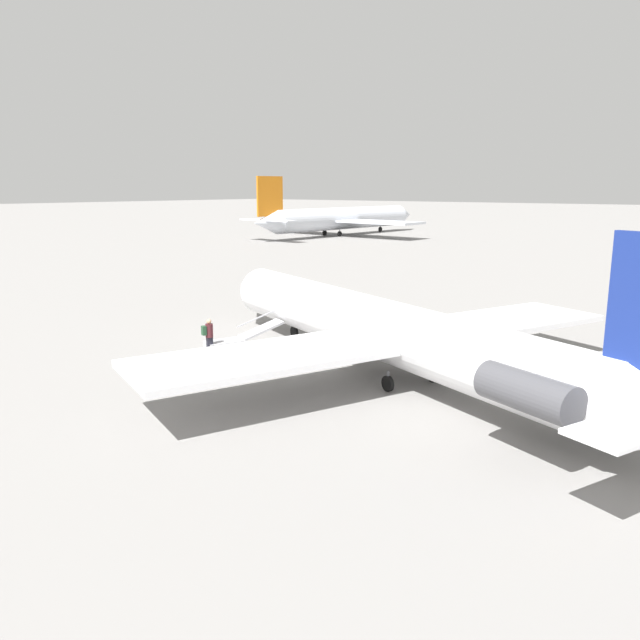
% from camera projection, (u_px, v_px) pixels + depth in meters
% --- Properties ---
extents(ground_plane, '(600.00, 600.00, 0.00)m').
position_uv_depth(ground_plane, '(377.00, 372.00, 27.08)').
color(ground_plane, gray).
extents(airplane_main, '(28.14, 21.89, 6.75)m').
position_uv_depth(airplane_main, '(391.00, 331.00, 25.88)').
color(airplane_main, white).
rests_on(airplane_main, ground).
extents(airplane_far_center, '(30.60, 40.62, 9.49)m').
position_uv_depth(airplane_far_center, '(341.00, 218.00, 104.15)').
color(airplane_far_center, silver).
rests_on(airplane_far_center, ground).
extents(boarding_stairs, '(2.35, 4.12, 1.69)m').
position_uv_depth(boarding_stairs, '(232.00, 342.00, 30.83)').
color(boarding_stairs, '#B2B2B7').
rests_on(boarding_stairs, ground).
extents(passenger, '(0.44, 0.57, 1.74)m').
position_uv_depth(passenger, '(209.00, 334.00, 29.79)').
color(passenger, '#23232D').
rests_on(passenger, ground).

